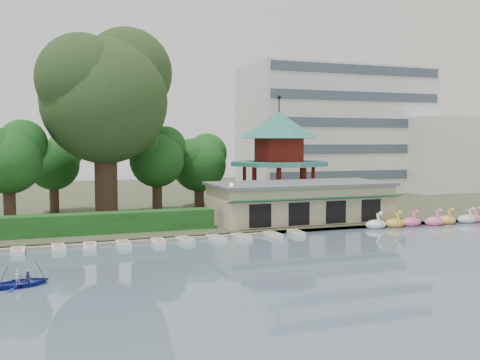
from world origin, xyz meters
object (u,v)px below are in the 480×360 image
dock (82,244)px  boathouse (300,201)px  pavilion (279,150)px  rowboat_with_passengers (23,279)px  big_tree (106,91)px

dock → boathouse: bearing=12.2°
pavilion → rowboat_with_passengers: size_ratio=2.75×
dock → big_tree: 17.71m
dock → rowboat_with_passengers: bearing=-109.0°
pavilion → dock: bearing=-148.3°
boathouse → pavilion: bearing=78.7°
dock → rowboat_with_passengers: 12.32m
boathouse → big_tree: (-18.83, 6.23, 11.25)m
rowboat_with_passengers → big_tree: bearing=72.4°
dock → rowboat_with_passengers: (-4.01, -11.65, 0.32)m
rowboat_with_passengers → boathouse: bearing=32.3°
big_tree → dock: bearing=-106.1°
pavilion → rowboat_with_passengers: bearing=-136.6°
dock → pavilion: size_ratio=2.52×
boathouse → big_tree: size_ratio=0.92×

